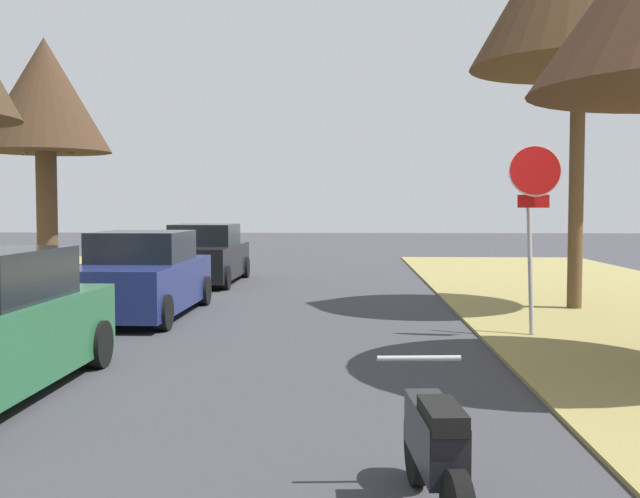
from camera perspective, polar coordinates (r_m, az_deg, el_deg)
The scene contains 5 objects.
stop_sign_far at distance 12.21m, azimuth 15.70°, elevation 3.69°, with size 0.82×0.57×2.94m.
street_tree_left_far at distance 19.15m, azimuth -19.91°, elevation 10.52°, with size 3.01×3.01×5.92m.
parked_sedan_navy at distance 14.59m, azimuth -13.30°, elevation -2.07°, with size 1.97×4.42×1.57m.
parked_sedan_black at distance 20.63m, azimuth -8.68°, elevation -0.52°, with size 1.97×4.42×1.57m.
parked_motorcycle at distance 5.04m, azimuth 8.59°, elevation -14.74°, with size 0.60×2.05×0.97m.
Camera 1 is at (1.60, -0.37, 2.03)m, focal length 42.74 mm.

